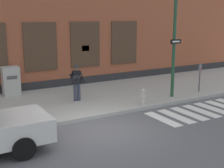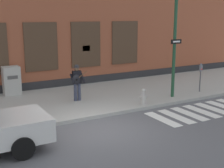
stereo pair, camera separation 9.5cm
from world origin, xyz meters
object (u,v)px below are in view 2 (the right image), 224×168
utility_box (12,81)px  fire_hydrant (143,97)px  busker (77,81)px  traffic_light (196,17)px  parking_meter (201,73)px

utility_box → fire_hydrant: bearing=-45.2°
busker → fire_hydrant: bearing=-41.0°
traffic_light → busker: bearing=146.5°
fire_hydrant → utility_box: bearing=134.8°
parking_meter → utility_box: bearing=153.8°
parking_meter → utility_box: parking_meter is taller
traffic_light → parking_meter: traffic_light is taller
busker → fire_hydrant: busker is taller
parking_meter → fire_hydrant: (-3.79, -0.47, -0.60)m
traffic_light → utility_box: bearing=140.3°
utility_box → parking_meter: bearing=-26.2°
traffic_light → utility_box: traffic_light is taller
parking_meter → busker: bearing=166.2°
busker → fire_hydrant: 3.02m
busker → traffic_light: size_ratio=0.30×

